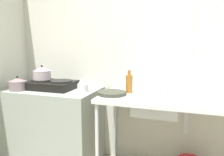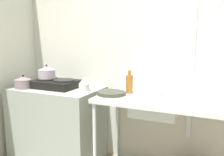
% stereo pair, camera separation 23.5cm
% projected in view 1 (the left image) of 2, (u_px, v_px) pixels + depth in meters
% --- Properties ---
extents(wall_back, '(4.46, 0.10, 2.72)m').
position_uv_depth(wall_back, '(163.00, 48.00, 2.51)').
color(wall_back, beige).
rests_on(wall_back, ground).
extents(wall_metal_strip, '(0.05, 0.01, 2.18)m').
position_uv_depth(wall_metal_strip, '(190.00, 36.00, 2.35)').
color(wall_metal_strip, silver).
extents(counter_concrete, '(1.06, 0.66, 0.89)m').
position_uv_depth(counter_concrete, '(54.00, 125.00, 2.68)').
color(counter_concrete, gray).
rests_on(counter_concrete, ground).
extents(counter_sink, '(1.75, 0.66, 0.89)m').
position_uv_depth(counter_sink, '(188.00, 105.00, 2.15)').
color(counter_sink, silver).
rests_on(counter_sink, ground).
extents(stove, '(0.53, 0.38, 0.11)m').
position_uv_depth(stove, '(52.00, 85.00, 2.60)').
color(stove, black).
rests_on(stove, counter_concrete).
extents(pot_on_left_burner, '(0.21, 0.21, 0.17)m').
position_uv_depth(pot_on_left_burner, '(42.00, 73.00, 2.62)').
color(pot_on_left_burner, '#9F929A').
rests_on(pot_on_left_burner, stove).
extents(pot_beside_stove, '(0.20, 0.20, 0.16)m').
position_uv_depth(pot_beside_stove, '(18.00, 84.00, 2.52)').
color(pot_beside_stove, slate).
rests_on(pot_beside_stove, counter_concrete).
extents(percolator, '(0.12, 0.12, 0.15)m').
position_uv_depth(percolator, '(83.00, 85.00, 2.45)').
color(percolator, silver).
rests_on(percolator, counter_concrete).
extents(sink_basin, '(0.44, 0.33, 0.17)m').
position_uv_depth(sink_basin, '(156.00, 106.00, 2.21)').
color(sink_basin, silver).
rests_on(sink_basin, counter_sink).
extents(faucet, '(0.14, 0.08, 0.23)m').
position_uv_depth(faucet, '(160.00, 81.00, 2.31)').
color(faucet, silver).
rests_on(faucet, counter_sink).
extents(frying_pan, '(0.30, 0.30, 0.03)m').
position_uv_depth(frying_pan, '(112.00, 93.00, 2.30)').
color(frying_pan, '#34362B').
rests_on(frying_pan, counter_sink).
extents(small_bowl_on_drainboard, '(0.10, 0.10, 0.04)m').
position_uv_depth(small_bowl_on_drainboard, '(187.00, 98.00, 2.11)').
color(small_bowl_on_drainboard, white).
rests_on(small_bowl_on_drainboard, counter_sink).
extents(bottle_by_sink, '(0.07, 0.07, 0.25)m').
position_uv_depth(bottle_by_sink, '(129.00, 83.00, 2.38)').
color(bottle_by_sink, '#90581F').
rests_on(bottle_by_sink, counter_sink).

